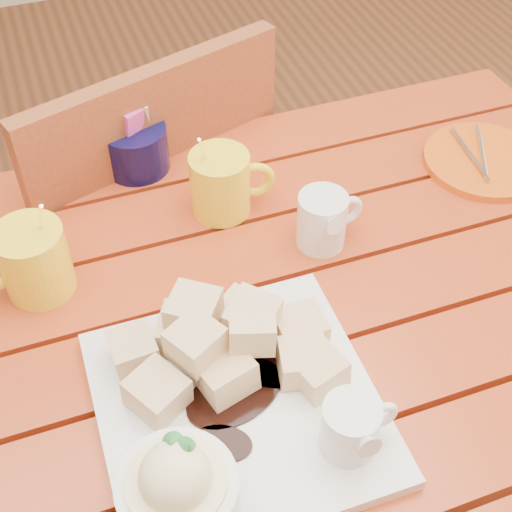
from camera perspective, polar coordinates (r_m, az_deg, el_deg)
name	(u,v)px	position (r m, az deg, el deg)	size (l,w,h in m)	color
table	(242,379)	(0.94, -1.16, -9.82)	(1.20, 0.79, 0.75)	#A53415
dessert_plate	(227,407)	(0.75, -2.33, -11.98)	(0.30, 0.30, 0.12)	white
coffee_mug_left	(32,260)	(0.90, -17.50, -0.33)	(0.12, 0.09, 0.14)	yellow
coffee_mug_right	(222,183)	(0.97, -2.73, 5.88)	(0.12, 0.08, 0.14)	yellow
cream_pitcher	(324,219)	(0.93, 5.44, 2.95)	(0.09, 0.08, 0.08)	white
sugar_caddy	(135,147)	(1.06, -9.63, 8.61)	(0.10, 0.10, 0.10)	black
orange_saucer	(485,161)	(1.13, 17.87, 7.28)	(0.18, 0.18, 0.02)	#DB5713
chair_far	(141,232)	(1.34, -9.22, 1.88)	(0.53, 0.53, 0.90)	brown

